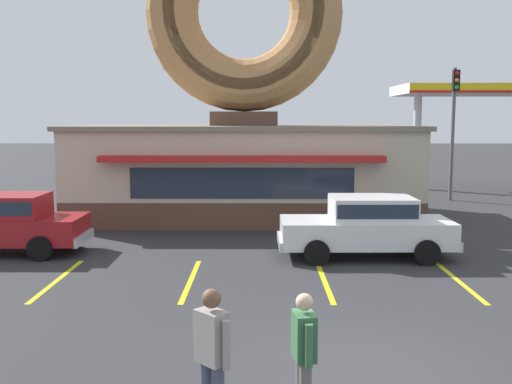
{
  "coord_description": "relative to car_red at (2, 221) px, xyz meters",
  "views": [
    {
      "loc": [
        -1.6,
        -8.09,
        3.61
      ],
      "look_at": [
        -1.69,
        5.0,
        2.0
      ],
      "focal_mm": 42.0,
      "sensor_mm": 36.0,
      "label": 1
    }
  ],
  "objects": [
    {
      "name": "parking_stripe_far_left",
      "position": [
        2.37,
        -2.69,
        -0.87
      ],
      "size": [
        0.12,
        3.6,
        0.01
      ],
      "primitive_type": "cube",
      "color": "yellow",
      "rests_on": "ground"
    },
    {
      "name": "trash_bin",
      "position": [
        1.09,
        3.78,
        -0.37
      ],
      "size": [
        0.57,
        0.57,
        0.97
      ],
      "color": "#232833",
      "rests_on": "ground"
    },
    {
      "name": "traffic_light_pole",
      "position": [
        15.4,
        10.6,
        2.84
      ],
      "size": [
        0.28,
        0.47,
        5.8
      ],
      "color": "#595B60",
      "rests_on": "ground"
    },
    {
      "name": "car_red",
      "position": [
        0.0,
        0.0,
        0.0
      ],
      "size": [
        4.58,
        2.01,
        1.6
      ],
      "color": "maroon",
      "rests_on": "ground"
    },
    {
      "name": "parking_stripe_mid_left",
      "position": [
        8.37,
        -2.69,
        -0.87
      ],
      "size": [
        0.12,
        3.6,
        0.01
      ],
      "primitive_type": "cube",
      "color": "yellow",
      "rests_on": "ground"
    },
    {
      "name": "ground_plane",
      "position": [
        8.53,
        -7.69,
        -0.87
      ],
      "size": [
        160.0,
        160.0,
        0.0
      ],
      "primitive_type": "plane",
      "color": "#2D2D30"
    },
    {
      "name": "gas_station_canopy",
      "position": [
        18.47,
        15.0,
        3.99
      ],
      "size": [
        9.0,
        4.46,
        5.3
      ],
      "color": "silver",
      "rests_on": "ground"
    },
    {
      "name": "pedestrian_leather_jacket_man",
      "position": [
        7.45,
        -8.96,
        -0.01
      ],
      "size": [
        0.29,
        0.59,
        1.57
      ],
      "color": "slate",
      "rests_on": "ground"
    },
    {
      "name": "car_white",
      "position": [
        9.74,
        -0.4,
        0.0
      ],
      "size": [
        4.58,
        2.02,
        1.6
      ],
      "color": "silver",
      "rests_on": "ground"
    },
    {
      "name": "parking_stripe_centre",
      "position": [
        11.37,
        -2.69,
        -0.87
      ],
      "size": [
        0.12,
        3.6,
        0.01
      ],
      "primitive_type": "cube",
      "color": "yellow",
      "rests_on": "ground"
    },
    {
      "name": "pedestrian_hooded_kid",
      "position": [
        6.38,
        -9.24,
        0.08
      ],
      "size": [
        0.45,
        0.45,
        1.7
      ],
      "color": "#474C66",
      "rests_on": "ground"
    },
    {
      "name": "donut_shop_building",
      "position": [
        6.35,
        6.25,
        2.87
      ],
      "size": [
        12.3,
        6.75,
        10.96
      ],
      "color": "brown",
      "rests_on": "ground"
    },
    {
      "name": "parking_stripe_left",
      "position": [
        5.37,
        -2.69,
        -0.87
      ],
      "size": [
        0.12,
        3.6,
        0.01
      ],
      "primitive_type": "cube",
      "color": "yellow",
      "rests_on": "ground"
    }
  ]
}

